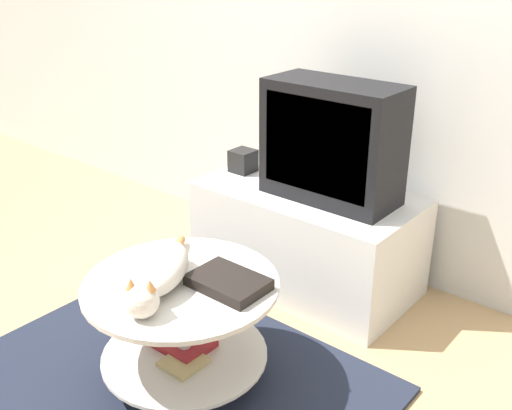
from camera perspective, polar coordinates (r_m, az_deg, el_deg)
ground_plane at (r=2.39m, az=-8.57°, el=-16.77°), size 12.00×12.00×0.00m
wall_back at (r=2.89m, az=10.91°, el=18.51°), size 8.00×0.05×2.60m
rug at (r=2.38m, az=-8.58°, el=-16.59°), size 1.50×1.18×0.02m
tv_stand at (r=2.89m, az=4.86°, el=-3.07°), size 1.03×0.57×0.48m
tv at (r=2.64m, az=7.28°, el=5.98°), size 0.60×0.29×0.53m
speaker at (r=3.01m, az=-1.25°, el=4.22°), size 0.11×0.11×0.11m
coffee_table at (r=2.23m, az=-6.98°, el=-10.73°), size 0.70×0.70×0.42m
dvd_box at (r=2.09m, az=-2.64°, el=-7.36°), size 0.26×0.18×0.04m
cat at (r=2.10m, az=-9.31°, el=-6.30°), size 0.35×0.51×0.14m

